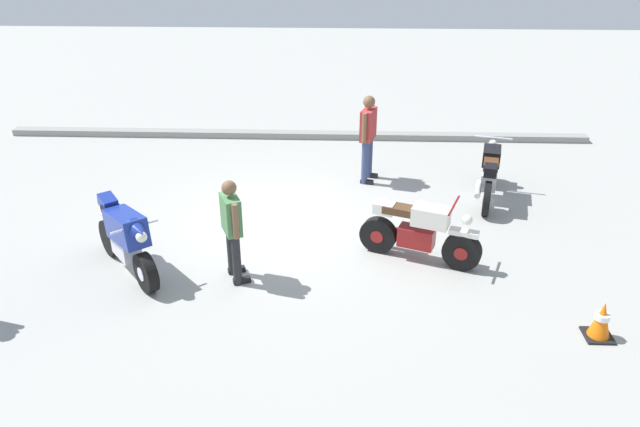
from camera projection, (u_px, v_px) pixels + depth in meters
name	position (u px, v px, depth m)	size (l,w,h in m)	color
ground_plane	(278.00, 225.00, 10.83)	(40.00, 40.00, 0.00)	#9E9E99
curb_edge	(297.00, 135.00, 14.91)	(14.00, 0.30, 0.15)	gray
motorcycle_cream_vintage	(419.00, 232.00, 9.54)	(1.88, 0.98, 1.07)	black
motorcycle_blue_sportbike	(126.00, 237.00, 9.18)	(1.38, 1.63, 1.14)	black
motorcycle_black_cruiser	(489.00, 174.00, 11.58)	(0.85, 2.06, 1.09)	black
person_in_red_shirt	(368.00, 133.00, 12.16)	(0.43, 0.67, 1.77)	#384772
person_in_green_shirt	(232.00, 225.00, 8.86)	(0.45, 0.61, 1.61)	#262628
traffic_cone	(601.00, 320.00, 7.88)	(0.36, 0.36, 0.53)	black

